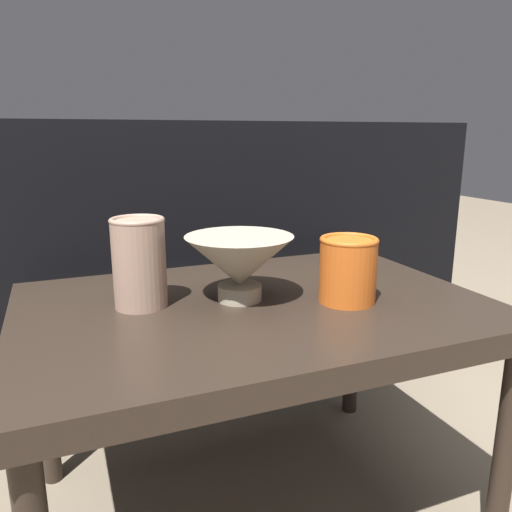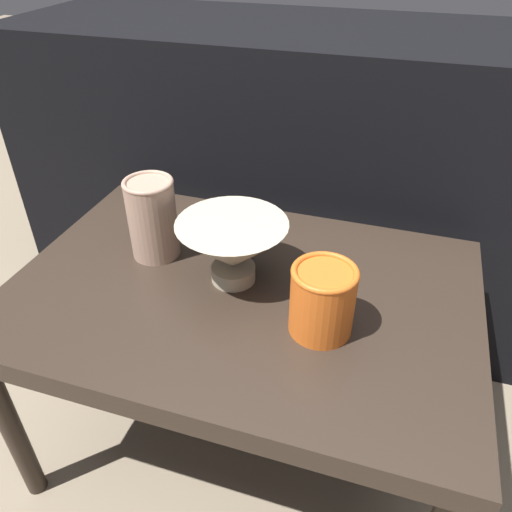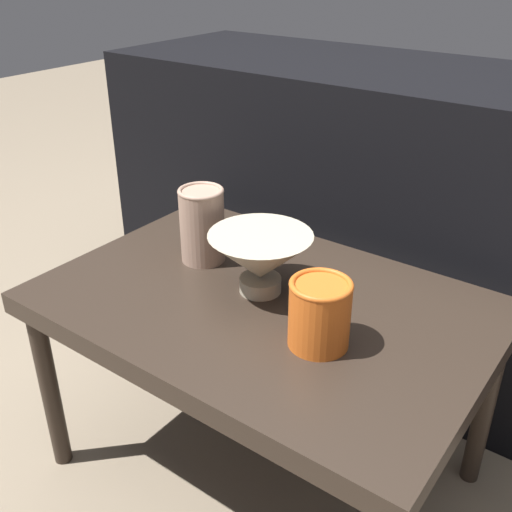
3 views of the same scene
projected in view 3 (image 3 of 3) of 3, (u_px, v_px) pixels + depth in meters
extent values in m
plane|color=#7F705B|center=(263.00, 467.00, 1.26)|extent=(8.00, 8.00, 0.00)
cube|color=#2D231C|center=(264.00, 308.00, 1.07)|extent=(0.78, 0.54, 0.04)
cylinder|color=#2D231C|center=(50.00, 390.00, 1.19)|extent=(0.04, 0.04, 0.38)
cylinder|color=#2D231C|center=(203.00, 291.00, 1.52)|extent=(0.04, 0.04, 0.38)
cylinder|color=#2D231C|center=(485.00, 406.00, 1.15)|extent=(0.04, 0.04, 0.38)
cube|color=black|center=(399.00, 218.00, 1.50)|extent=(1.50, 0.50, 0.72)
cylinder|color=#B2A88E|center=(260.00, 284.00, 1.08)|extent=(0.08, 0.08, 0.03)
cone|color=#B2A88E|center=(260.00, 257.00, 1.05)|extent=(0.18, 0.18, 0.09)
cylinder|color=tan|center=(202.00, 226.00, 1.16)|extent=(0.09, 0.09, 0.14)
torus|color=tan|center=(201.00, 191.00, 1.12)|extent=(0.09, 0.09, 0.01)
cylinder|color=orange|center=(320.00, 315.00, 0.92)|extent=(0.10, 0.10, 0.11)
torus|color=orange|center=(321.00, 285.00, 0.89)|extent=(0.10, 0.10, 0.01)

